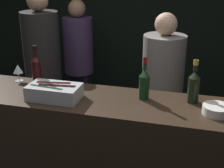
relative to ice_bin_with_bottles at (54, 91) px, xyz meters
The scene contains 11 objects.
wall_back_chalkboard 2.32m from the ice_bin_with_bottles, 79.37° to the left, with size 6.40×0.06×2.80m.
bar_counter 0.74m from the ice_bin_with_bottles, 11.40° to the left, with size 2.58×0.56×1.08m.
ice_bin_with_bottles is the anchor object (origin of this frame).
bowl_white 1.18m from the ice_bin_with_bottles, ahead, with size 0.19×0.19×0.06m.
wine_glass 0.54m from the ice_bin_with_bottles, 149.76° to the left, with size 0.08×0.08×0.15m.
red_wine_bottle_burgundy 0.68m from the ice_bin_with_bottles, 15.27° to the left, with size 0.08×0.08×0.32m.
red_wine_bottle_black_foil 0.30m from the ice_bin_with_bottles, 143.63° to the left, with size 0.07×0.07×0.36m.
champagne_bottle 1.04m from the ice_bin_with_bottles, 11.70° to the left, with size 0.09×0.09×0.33m.
person_in_hoodie 1.01m from the ice_bin_with_bottles, 122.09° to the left, with size 0.38×0.38×1.80m.
person_blond_tee 1.60m from the ice_bin_with_bottles, 104.41° to the left, with size 0.36×0.36×1.65m.
person_grey_polo 1.19m from the ice_bin_with_bottles, 51.51° to the left, with size 0.41×0.41×1.62m.
Camera 1 is at (0.57, -1.79, 2.04)m, focal length 50.00 mm.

